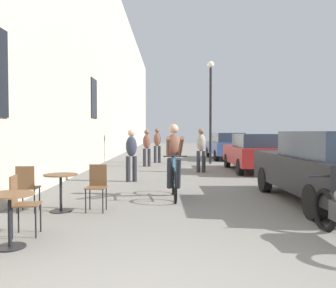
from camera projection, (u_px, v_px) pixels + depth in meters
building_facade_left at (93, 53)px, 16.69m from camera, size 0.54×68.00×10.54m
cafe_table_near at (8, 209)px, 4.63m from camera, size 0.64×0.64×0.72m
cafe_chair_near_toward_wall at (19, 201)px, 5.18m from camera, size 0.43×0.43×0.89m
cafe_table_mid at (59, 185)px, 6.75m from camera, size 0.64×0.64×0.72m
cafe_chair_mid_toward_street at (95, 184)px, 6.83m from camera, size 0.39×0.39×0.89m
cafe_chair_mid_toward_wall at (25, 185)px, 6.67m from camera, size 0.40×0.40×0.89m
cyclist_on_bicycle at (172, 163)px, 8.22m from camera, size 0.52×1.76×1.74m
pedestrian_near at (130, 152)px, 10.80m from camera, size 0.38×0.29×1.60m
pedestrian_mid at (199, 148)px, 13.28m from camera, size 0.35×0.26×1.65m
pedestrian_far at (145, 146)px, 15.52m from camera, size 0.36×0.27×1.62m
pedestrian_furthest at (155, 143)px, 17.37m from camera, size 0.38×0.30×1.69m
street_lamp at (209, 99)px, 16.92m from camera, size 0.32×0.32×4.90m
parked_car_nearest at (324, 166)px, 7.43m from camera, size 1.92×4.37×1.54m
parked_car_second at (252, 152)px, 13.60m from camera, size 1.73×4.07×1.45m
parked_car_third at (224, 145)px, 19.70m from camera, size 1.88×4.19×1.47m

